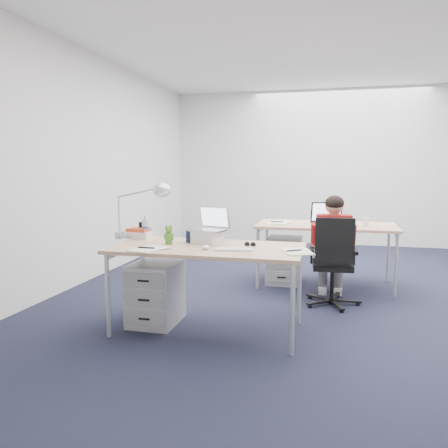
% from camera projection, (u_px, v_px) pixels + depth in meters
% --- Properties ---
extents(floor, '(7.00, 7.00, 0.00)m').
position_uv_depth(floor, '(336.00, 298.00, 4.67)').
color(floor, black).
rests_on(floor, ground).
extents(room, '(6.02, 7.02, 2.80)m').
position_uv_depth(room, '(342.00, 136.00, 4.46)').
color(room, silver).
rests_on(room, ground).
extents(desk_near, '(1.60, 0.80, 0.73)m').
position_uv_depth(desk_near, '(207.00, 252.00, 3.68)').
color(desk_near, tan).
rests_on(desk_near, ground).
extents(desk_far, '(1.60, 0.80, 0.73)m').
position_uv_depth(desk_far, '(326.00, 228.00, 5.14)').
color(desk_far, tan).
rests_on(desk_far, ground).
extents(office_chair, '(0.61, 0.61, 0.91)m').
position_uv_depth(office_chair, '(332.00, 280.00, 4.42)').
color(office_chair, black).
rests_on(office_chair, ground).
extents(seated_person, '(0.36, 0.62, 1.11)m').
position_uv_depth(seated_person, '(332.00, 249.00, 4.54)').
color(seated_person, '#B01C19').
rests_on(seated_person, ground).
extents(drawer_pedestal_near, '(0.40, 0.50, 0.55)m').
position_uv_depth(drawer_pedestal_near, '(156.00, 293.00, 3.92)').
color(drawer_pedestal_near, '#A7AAAC').
rests_on(drawer_pedestal_near, ground).
extents(drawer_pedestal_far, '(0.40, 0.50, 0.55)m').
position_uv_depth(drawer_pedestal_far, '(284.00, 260.00, 5.33)').
color(drawer_pedestal_far, '#A7AAAC').
rests_on(drawer_pedestal_far, ground).
extents(silver_laptop, '(0.35, 0.31, 0.31)m').
position_uv_depth(silver_laptop, '(207.00, 225.00, 3.82)').
color(silver_laptop, silver).
rests_on(silver_laptop, desk_near).
extents(wireless_keyboard, '(0.32, 0.17, 0.02)m').
position_uv_depth(wireless_keyboard, '(233.00, 249.00, 3.51)').
color(wireless_keyboard, white).
rests_on(wireless_keyboard, desk_near).
extents(computer_mouse, '(0.07, 0.10, 0.03)m').
position_uv_depth(computer_mouse, '(206.00, 247.00, 3.54)').
color(computer_mouse, white).
rests_on(computer_mouse, desk_near).
extents(headphones, '(0.24, 0.20, 0.03)m').
position_uv_depth(headphones, '(212.00, 241.00, 3.88)').
color(headphones, black).
rests_on(headphones, desk_near).
extents(can_koozie, '(0.08, 0.08, 0.13)m').
position_uv_depth(can_koozie, '(190.00, 235.00, 3.87)').
color(can_koozie, '#151F44').
rests_on(can_koozie, desk_near).
extents(water_bottle, '(0.08, 0.08, 0.21)m').
position_uv_depth(water_bottle, '(145.00, 227.00, 4.08)').
color(water_bottle, silver).
rests_on(water_bottle, desk_near).
extents(bear_figurine, '(0.10, 0.08, 0.17)m').
position_uv_depth(bear_figurine, '(169.00, 235.00, 3.78)').
color(bear_figurine, '#2C731E').
rests_on(bear_figurine, desk_near).
extents(book_stack, '(0.26, 0.23, 0.10)m').
position_uv_depth(book_stack, '(139.00, 233.00, 4.11)').
color(book_stack, silver).
rests_on(book_stack, desk_near).
extents(cordless_phone, '(0.05, 0.04, 0.15)m').
position_uv_depth(cordless_phone, '(141.00, 230.00, 4.15)').
color(cordless_phone, black).
rests_on(cordless_phone, desk_near).
extents(papers_left, '(0.30, 0.35, 0.01)m').
position_uv_depth(papers_left, '(149.00, 249.00, 3.53)').
color(papers_left, '#DFDA81').
rests_on(papers_left, desk_near).
extents(papers_right, '(0.29, 0.34, 0.01)m').
position_uv_depth(papers_right, '(296.00, 252.00, 3.41)').
color(papers_right, '#DFDA81').
rests_on(papers_right, desk_near).
extents(sunglasses, '(0.10, 0.05, 0.02)m').
position_uv_depth(sunglasses, '(250.00, 245.00, 3.70)').
color(sunglasses, black).
rests_on(sunglasses, desk_near).
extents(desk_lamp, '(0.51, 0.29, 0.55)m').
position_uv_depth(desk_lamp, '(135.00, 210.00, 4.02)').
color(desk_lamp, silver).
rests_on(desk_lamp, desk_near).
extents(dark_laptop, '(0.45, 0.45, 0.27)m').
position_uv_depth(dark_laptop, '(329.00, 213.00, 5.11)').
color(dark_laptop, black).
rests_on(dark_laptop, desk_far).
extents(far_cup, '(0.09, 0.09, 0.10)m').
position_uv_depth(far_cup, '(365.00, 222.00, 4.99)').
color(far_cup, white).
rests_on(far_cup, desk_far).
extents(far_papers, '(0.27, 0.35, 0.01)m').
position_uv_depth(far_papers, '(279.00, 223.00, 5.25)').
color(far_papers, white).
rests_on(far_papers, desk_far).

